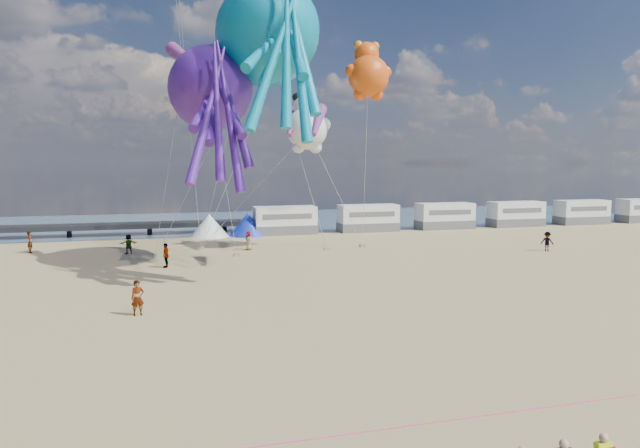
% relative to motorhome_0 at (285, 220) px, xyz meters
% --- Properties ---
extents(ground, '(120.00, 120.00, 0.00)m').
position_rel_motorhome_0_xyz_m(ground, '(-6.00, -40.00, -1.50)').
color(ground, tan).
rests_on(ground, ground).
extents(water, '(120.00, 120.00, 0.00)m').
position_rel_motorhome_0_xyz_m(water, '(-6.00, 15.00, -1.48)').
color(water, '#3E5F77').
rests_on(water, ground).
extents(motorhome_0, '(6.60, 2.50, 3.00)m').
position_rel_motorhome_0_xyz_m(motorhome_0, '(0.00, 0.00, 0.00)').
color(motorhome_0, silver).
rests_on(motorhome_0, ground).
extents(motorhome_1, '(6.60, 2.50, 3.00)m').
position_rel_motorhome_0_xyz_m(motorhome_1, '(9.50, 0.00, 0.00)').
color(motorhome_1, silver).
rests_on(motorhome_1, ground).
extents(motorhome_2, '(6.60, 2.50, 3.00)m').
position_rel_motorhome_0_xyz_m(motorhome_2, '(19.00, 0.00, 0.00)').
color(motorhome_2, silver).
rests_on(motorhome_2, ground).
extents(motorhome_3, '(6.60, 2.50, 3.00)m').
position_rel_motorhome_0_xyz_m(motorhome_3, '(28.50, 0.00, 0.00)').
color(motorhome_3, silver).
rests_on(motorhome_3, ground).
extents(motorhome_4, '(6.60, 2.50, 3.00)m').
position_rel_motorhome_0_xyz_m(motorhome_4, '(38.00, 0.00, 0.00)').
color(motorhome_4, silver).
rests_on(motorhome_4, ground).
extents(tent_white, '(4.00, 4.00, 2.40)m').
position_rel_motorhome_0_xyz_m(tent_white, '(-8.00, 0.00, -0.30)').
color(tent_white, white).
rests_on(tent_white, ground).
extents(tent_blue, '(4.00, 4.00, 2.40)m').
position_rel_motorhome_0_xyz_m(tent_blue, '(-4.00, 0.00, -0.30)').
color(tent_blue, '#1933CC').
rests_on(tent_blue, ground).
extents(rope_line, '(34.00, 0.03, 0.03)m').
position_rel_motorhome_0_xyz_m(rope_line, '(-6.00, -45.00, -1.48)').
color(rope_line, '#F2338C').
rests_on(rope_line, ground).
extents(standing_person, '(0.72, 0.56, 1.77)m').
position_rel_motorhome_0_xyz_m(standing_person, '(-14.09, -30.15, -0.62)').
color(standing_person, tan).
rests_on(standing_person, ground).
extents(beachgoer_0, '(0.57, 0.70, 1.65)m').
position_rel_motorhome_0_xyz_m(beachgoer_0, '(-5.47, -10.16, -0.68)').
color(beachgoer_0, '#7F6659').
rests_on(beachgoer_0, ground).
extents(beachgoer_2, '(1.03, 1.04, 1.70)m').
position_rel_motorhome_0_xyz_m(beachgoer_2, '(19.34, -17.81, -0.65)').
color(beachgoer_2, '#7F6659').
rests_on(beachgoer_2, ground).
extents(beachgoer_3, '(0.92, 1.29, 1.81)m').
position_rel_motorhome_0_xyz_m(beachgoer_3, '(-12.56, -16.89, -0.59)').
color(beachgoer_3, '#7F6659').
rests_on(beachgoer_3, ground).
extents(beachgoer_4, '(1.04, 0.69, 1.65)m').
position_rel_motorhome_0_xyz_m(beachgoer_4, '(-15.50, -9.41, -0.68)').
color(beachgoer_4, '#7F6659').
rests_on(beachgoer_4, ground).
extents(beachgoer_5, '(0.65, 1.76, 1.87)m').
position_rel_motorhome_0_xyz_m(beachgoer_5, '(-23.54, -6.73, -0.57)').
color(beachgoer_5, '#7F6659').
rests_on(beachgoer_5, ground).
extents(sandbag_a, '(0.50, 0.35, 0.22)m').
position_rel_motorhome_0_xyz_m(sandbag_a, '(-13.42, -14.32, -1.39)').
color(sandbag_a, gray).
rests_on(sandbag_a, ground).
extents(sandbag_b, '(0.50, 0.35, 0.22)m').
position_rel_motorhome_0_xyz_m(sandbag_b, '(-6.92, -13.19, -1.39)').
color(sandbag_b, gray).
rests_on(sandbag_b, ground).
extents(sandbag_c, '(0.50, 0.35, 0.22)m').
position_rel_motorhome_0_xyz_m(sandbag_c, '(4.82, -11.07, -1.39)').
color(sandbag_c, gray).
rests_on(sandbag_c, ground).
extents(sandbag_d, '(0.50, 0.35, 0.22)m').
position_rel_motorhome_0_xyz_m(sandbag_d, '(1.18, -11.84, -1.39)').
color(sandbag_d, gray).
rests_on(sandbag_d, ground).
extents(sandbag_e, '(0.50, 0.35, 0.22)m').
position_rel_motorhome_0_xyz_m(sandbag_e, '(-9.46, -8.62, -1.39)').
color(sandbag_e, gray).
rests_on(sandbag_e, ground).
extents(kite_octopus_teal, '(8.22, 13.05, 13.84)m').
position_rel_motorhome_0_xyz_m(kite_octopus_teal, '(-5.29, -18.71, 15.16)').
color(kite_octopus_teal, '#0781A2').
extents(kite_octopus_purple, '(5.17, 11.28, 12.69)m').
position_rel_motorhome_0_xyz_m(kite_octopus_purple, '(-9.12, -16.86, 11.48)').
color(kite_octopus_purple, '#47198B').
extents(kite_panda, '(4.53, 4.29, 6.12)m').
position_rel_motorhome_0_xyz_m(kite_panda, '(-0.55, -11.66, 9.04)').
color(kite_panda, silver).
extents(kite_teddy_orange, '(5.36, 5.21, 5.97)m').
position_rel_motorhome_0_xyz_m(kite_teddy_orange, '(4.46, -13.18, 13.43)').
color(kite_teddy_orange, '#ED5110').
extents(windsock_left, '(2.75, 7.39, 7.33)m').
position_rel_motorhome_0_xyz_m(windsock_left, '(-10.83, -17.14, 13.44)').
color(windsock_left, red).
extents(windsock_mid, '(2.43, 5.73, 5.67)m').
position_rel_motorhome_0_xyz_m(windsock_mid, '(-1.94, -11.37, 9.53)').
color(windsock_mid, red).
extents(windsock_right, '(2.57, 4.39, 4.39)m').
position_rel_motorhome_0_xyz_m(windsock_right, '(-1.98, -20.20, 9.03)').
color(windsock_right, red).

